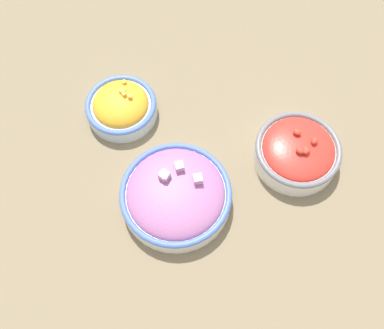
% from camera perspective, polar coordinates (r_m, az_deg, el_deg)
% --- Properties ---
extents(ground_plane, '(3.00, 3.00, 0.00)m').
position_cam_1_polar(ground_plane, '(0.88, 0.00, -0.84)').
color(ground_plane, '#75664C').
extents(bowl_cherry_tomatoes, '(0.17, 0.17, 0.07)m').
position_cam_1_polar(bowl_cherry_tomatoes, '(0.89, 13.87, 1.71)').
color(bowl_cherry_tomatoes, silver).
rests_on(bowl_cherry_tomatoes, ground_plane).
extents(bowl_squash, '(0.15, 0.15, 0.07)m').
position_cam_1_polar(bowl_squash, '(0.93, -9.42, 7.67)').
color(bowl_squash, '#B2C1CC').
rests_on(bowl_squash, ground_plane).
extents(bowl_red_onion, '(0.22, 0.22, 0.08)m').
position_cam_1_polar(bowl_red_onion, '(0.82, -2.17, -4.01)').
color(bowl_red_onion, silver).
rests_on(bowl_red_onion, ground_plane).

